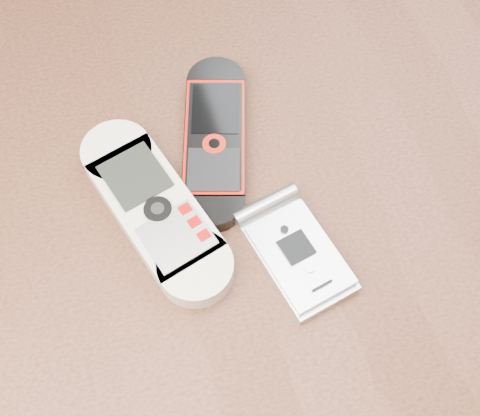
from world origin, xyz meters
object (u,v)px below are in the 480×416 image
nokia_black_red (215,139)px  motorola_razr (298,254)px  table (235,268)px  nokia_white (155,208)px

nokia_black_red → motorola_razr: size_ratio=1.58×
nokia_black_red → table: bearing=-76.4°
table → motorola_razr: size_ratio=11.72×
table → nokia_white: 0.13m
nokia_white → motorola_razr: (0.09, -0.07, -0.00)m
table → motorola_razr: 0.13m
nokia_black_red → motorola_razr: 0.12m
nokia_white → motorola_razr: 0.11m
nokia_white → nokia_black_red: (0.06, 0.05, -0.00)m
nokia_black_red → motorola_razr: bearing=-58.0°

